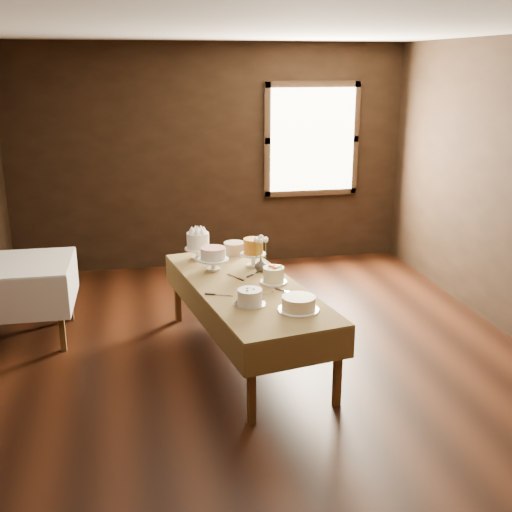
# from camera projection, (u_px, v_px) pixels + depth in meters

# --- Properties ---
(floor) EXTENTS (5.00, 6.00, 0.01)m
(floor) POSITION_uv_depth(u_px,v_px,m) (261.00, 366.00, 5.48)
(floor) COLOR black
(floor) RESTS_ON ground
(ceiling) EXTENTS (5.00, 6.00, 0.01)m
(ceiling) POSITION_uv_depth(u_px,v_px,m) (261.00, 27.00, 4.65)
(ceiling) COLOR beige
(ceiling) RESTS_ON wall_back
(wall_back) EXTENTS (5.00, 0.02, 2.80)m
(wall_back) POSITION_uv_depth(u_px,v_px,m) (212.00, 158.00, 7.87)
(wall_back) COLOR black
(wall_back) RESTS_ON ground
(wall_front) EXTENTS (5.00, 0.02, 2.80)m
(wall_front) POSITION_uv_depth(u_px,v_px,m) (433.00, 394.00, 2.26)
(wall_front) COLOR black
(wall_front) RESTS_ON ground
(window) EXTENTS (1.10, 0.05, 1.30)m
(window) POSITION_uv_depth(u_px,v_px,m) (312.00, 140.00, 8.00)
(window) COLOR #FFEABF
(window) RESTS_ON wall_back
(display_table) EXTENTS (1.26, 2.36, 0.69)m
(display_table) POSITION_uv_depth(u_px,v_px,m) (246.00, 290.00, 5.46)
(display_table) COLOR #4E3115
(display_table) RESTS_ON ground
(side_table) EXTENTS (0.92, 0.92, 0.76)m
(side_table) POSITION_uv_depth(u_px,v_px,m) (22.00, 272.00, 5.85)
(side_table) COLOR #4E3115
(side_table) RESTS_ON ground
(cake_meringue) EXTENTS (0.27, 0.27, 0.28)m
(cake_meringue) POSITION_uv_depth(u_px,v_px,m) (198.00, 247.00, 6.13)
(cake_meringue) COLOR white
(cake_meringue) RESTS_ON display_table
(cake_speckled) EXTENTS (0.27, 0.27, 0.13)m
(cake_speckled) POSITION_uv_depth(u_px,v_px,m) (234.00, 249.00, 6.28)
(cake_speckled) COLOR silver
(cake_speckled) RESTS_ON display_table
(cake_lattice) EXTENTS (0.29, 0.29, 0.22)m
(cake_lattice) POSITION_uv_depth(u_px,v_px,m) (213.00, 260.00, 5.80)
(cake_lattice) COLOR white
(cake_lattice) RESTS_ON display_table
(cake_caramel) EXTENTS (0.25, 0.25, 0.28)m
(cake_caramel) POSITION_uv_depth(u_px,v_px,m) (253.00, 254.00, 5.91)
(cake_caramel) COLOR white
(cake_caramel) RESTS_ON display_table
(cake_flowers) EXTENTS (0.24, 0.24, 0.14)m
(cake_flowers) POSITION_uv_depth(u_px,v_px,m) (274.00, 275.00, 5.48)
(cake_flowers) COLOR white
(cake_flowers) RESTS_ON display_table
(cake_swirl) EXTENTS (0.28, 0.28, 0.13)m
(cake_swirl) POSITION_uv_depth(u_px,v_px,m) (250.00, 298.00, 4.97)
(cake_swirl) COLOR silver
(cake_swirl) RESTS_ON display_table
(cake_cream) EXTENTS (0.37, 0.37, 0.11)m
(cake_cream) POSITION_uv_depth(u_px,v_px,m) (299.00, 304.00, 4.87)
(cake_cream) COLOR white
(cake_cream) RESTS_ON display_table
(cake_server_a) EXTENTS (0.23, 0.12, 0.01)m
(cake_server_a) POSITION_uv_depth(u_px,v_px,m) (267.00, 293.00, 5.24)
(cake_server_a) COLOR silver
(cake_server_a) RESTS_ON display_table
(cake_server_b) EXTENTS (0.18, 0.19, 0.01)m
(cake_server_b) POSITION_uv_depth(u_px,v_px,m) (292.00, 293.00, 5.25)
(cake_server_b) COLOR silver
(cake_server_b) RESTS_ON display_table
(cake_server_c) EXTENTS (0.14, 0.22, 0.01)m
(cake_server_c) POSITION_uv_depth(u_px,v_px,m) (232.00, 276.00, 5.66)
(cake_server_c) COLOR silver
(cake_server_c) RESTS_ON display_table
(cake_server_d) EXTENTS (0.19, 0.19, 0.01)m
(cake_server_d) POSITION_uv_depth(u_px,v_px,m) (257.00, 272.00, 5.75)
(cake_server_d) COLOR silver
(cake_server_d) RESTS_ON display_table
(cake_server_e) EXTENTS (0.23, 0.12, 0.01)m
(cake_server_e) POSITION_uv_depth(u_px,v_px,m) (224.00, 295.00, 5.18)
(cake_server_e) COLOR silver
(cake_server_e) RESTS_ON display_table
(flower_vase) EXTENTS (0.14, 0.14, 0.12)m
(flower_vase) POSITION_uv_depth(u_px,v_px,m) (261.00, 265.00, 5.78)
(flower_vase) COLOR #2D2823
(flower_vase) RESTS_ON display_table
(flower_bouquet) EXTENTS (0.14, 0.14, 0.20)m
(flower_bouquet) POSITION_uv_depth(u_px,v_px,m) (261.00, 246.00, 5.73)
(flower_bouquet) COLOR white
(flower_bouquet) RESTS_ON flower_vase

